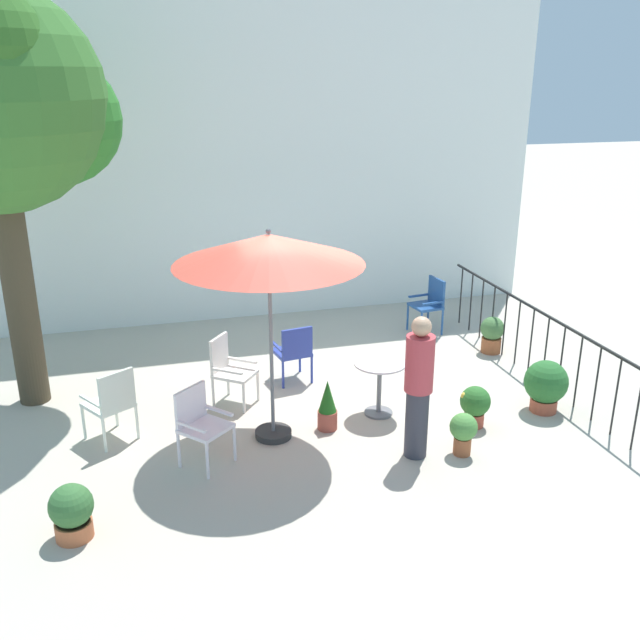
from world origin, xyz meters
TOP-DOWN VIEW (x-y plane):
  - ground_plane at (0.00, 0.00)m, footprint 60.00×60.00m
  - villa_facade at (0.00, 3.71)m, footprint 9.73×0.30m
  - terrace_railing at (3.07, 0.00)m, footprint 0.03×4.86m
  - patio_umbrella_0 at (-0.89, -0.84)m, footprint 2.14×2.14m
  - cafe_table_0 at (0.53, -0.62)m, footprint 0.66×0.66m
  - patio_chair_0 at (-0.29, 0.62)m, footprint 0.54×0.53m
  - patio_chair_1 at (2.37, 1.98)m, footprint 0.50×0.54m
  - patio_chair_2 at (-1.78, -1.19)m, footprint 0.67×0.66m
  - patio_chair_3 at (-1.26, 0.21)m, footprint 0.65×0.64m
  - patio_chair_4 at (-2.72, -0.45)m, footprint 0.66×0.67m
  - potted_plant_0 at (2.62, -1.10)m, footprint 0.56×0.56m
  - potted_plant_1 at (2.94, 0.89)m, footprint 0.37×0.37m
  - potted_plant_2 at (1.12, -1.81)m, footprint 0.32×0.32m
  - potted_plant_3 at (-3.09, -2.23)m, footprint 0.41×0.41m
  - potted_plant_4 at (1.56, -1.23)m, footprint 0.38×0.38m
  - potted_plant_5 at (-0.21, -0.82)m, footprint 0.24×0.24m
  - standing_person at (0.59, -1.69)m, footprint 0.45×0.45m

SIDE VIEW (x-z plane):
  - ground_plane at x=0.00m, z-range 0.00..0.00m
  - potted_plant_3 at x=-3.09m, z-range 0.01..0.57m
  - potted_plant_4 at x=1.56m, z-range 0.03..0.56m
  - potted_plant_2 at x=1.12m, z-range 0.04..0.55m
  - potted_plant_5 at x=-0.21m, z-range -0.02..0.63m
  - potted_plant_1 at x=2.94m, z-range 0.02..0.60m
  - potted_plant_0 at x=2.62m, z-range 0.03..0.72m
  - patio_chair_0 at x=-0.29m, z-range 0.07..0.92m
  - cafe_table_0 at x=0.53m, z-range 0.14..0.85m
  - patio_chair_3 at x=-1.26m, z-range 0.05..0.97m
  - patio_chair_2 at x=-1.78m, z-range 0.07..0.96m
  - patio_chair_4 at x=-2.72m, z-range 0.07..1.00m
  - patio_chair_1 at x=2.37m, z-range 0.08..1.00m
  - terrace_railing at x=3.07m, z-range 0.18..1.19m
  - standing_person at x=0.59m, z-range 0.03..1.71m
  - patio_umbrella_0 at x=-0.89m, z-range 1.02..3.57m
  - villa_facade at x=0.00m, z-range 0.00..5.41m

